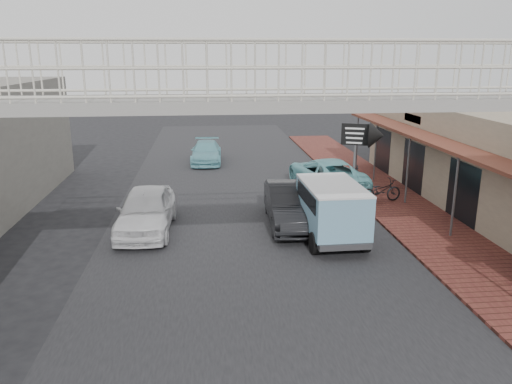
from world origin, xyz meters
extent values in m
plane|color=black|center=(0.00, 0.00, 0.00)|extent=(120.00, 120.00, 0.00)
cube|color=black|center=(0.00, 0.00, 0.01)|extent=(10.00, 60.00, 0.01)
cube|color=brown|center=(6.50, 3.00, 0.05)|extent=(3.00, 40.00, 0.10)
cube|color=brown|center=(7.70, 4.00, 2.90)|extent=(1.80, 18.00, 0.12)
cube|color=silver|center=(8.05, 7.50, 3.30)|extent=(0.08, 2.60, 0.90)
cube|color=#B21914|center=(8.05, 1.00, 3.30)|extent=(0.08, 2.20, 0.80)
cube|color=gray|center=(0.00, -4.00, 5.12)|extent=(14.00, 2.00, 0.24)
cube|color=beige|center=(0.00, -3.05, 5.79)|extent=(14.00, 0.08, 1.10)
cube|color=beige|center=(0.00, -4.95, 5.79)|extent=(14.00, 0.08, 1.10)
imported|color=white|center=(-3.53, 2.84, 0.77)|extent=(2.01, 4.62, 1.55)
imported|color=black|center=(1.67, 2.98, 0.76)|extent=(1.77, 4.68, 1.52)
imported|color=#72BEC5|center=(4.20, 7.83, 0.74)|extent=(3.13, 5.57, 1.47)
imported|color=#6EB4C0|center=(-1.33, 14.43, 0.61)|extent=(1.86, 4.25, 1.22)
cylinder|color=black|center=(1.92, 2.88, 0.36)|extent=(0.26, 0.73, 0.72)
cylinder|color=black|center=(3.53, 2.91, 0.36)|extent=(0.26, 0.73, 0.72)
cylinder|color=black|center=(1.97, 0.09, 0.36)|extent=(0.26, 0.73, 0.72)
cylinder|color=black|center=(3.58, 0.12, 0.36)|extent=(0.26, 0.73, 0.72)
cube|color=#73A9C7|center=(2.76, 1.19, 1.22)|extent=(1.82, 3.34, 1.40)
cube|color=#73A9C7|center=(2.72, 3.10, 0.98)|extent=(1.69, 0.96, 0.93)
cube|color=black|center=(2.76, 1.19, 1.60)|extent=(1.85, 2.72, 0.52)
cube|color=silver|center=(2.76, 1.19, 1.94)|extent=(1.84, 3.34, 0.06)
imported|color=black|center=(5.90, 5.21, 0.58)|extent=(1.92, 0.97, 0.97)
imported|color=black|center=(5.30, 7.92, 0.62)|extent=(1.81, 0.91, 1.05)
cylinder|color=#59595B|center=(5.20, 6.84, 1.62)|extent=(0.10, 0.10, 3.04)
cube|color=black|center=(5.19, 6.81, 2.72)|extent=(1.19, 0.54, 0.94)
cone|color=black|center=(6.01, 6.47, 2.72)|extent=(1.02, 1.31, 1.15)
cube|color=white|center=(5.13, 6.79, 2.67)|extent=(0.78, 0.33, 0.63)
camera|label=1|loc=(-1.39, -14.31, 6.07)|focal=35.00mm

